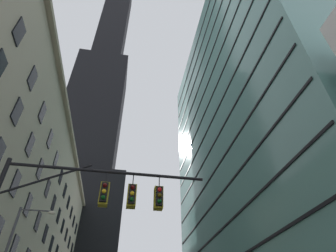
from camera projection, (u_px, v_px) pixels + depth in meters
The scene contains 3 objects.
dark_skyscraper at pixel (88, 144), 94.52m from camera, with size 28.19×28.19×184.94m.
glass_office_midrise at pixel (266, 133), 44.72m from camera, with size 19.71×44.10×56.37m.
traffic_signal_mast at pixel (90, 208), 11.52m from camera, with size 9.11×0.63×7.75m.
Camera 1 is at (-1.32, -6.21, 1.44)m, focal length 28.99 mm.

